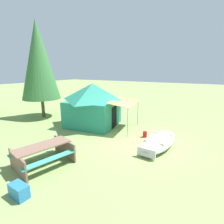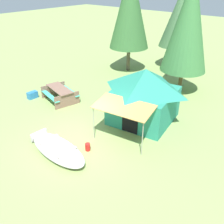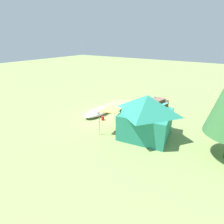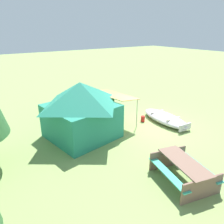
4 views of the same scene
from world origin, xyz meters
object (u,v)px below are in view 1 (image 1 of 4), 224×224
Objects in this scene: fuel_can at (145,134)px; picnic_table at (43,152)px; cooler_box at (19,191)px; canvas_cabin_tent at (93,104)px; beached_rowboat at (159,141)px; pine_tree_back_left at (39,60)px.

picnic_table is at bearing 152.95° from fuel_can.
canvas_cabin_tent is at bearing 18.22° from cooler_box.
beached_rowboat is at bearing -103.62° from canvas_cabin_tent.
canvas_cabin_tent reaches higher than picnic_table.
canvas_cabin_tent is 2.01× the size of picnic_table.
cooler_box reaches higher than fuel_can.
picnic_table is 3.92× the size of cooler_box.
cooler_box is at bearing -150.84° from picnic_table.
pine_tree_back_left is at bearing 50.94° from picnic_table.
fuel_can is (4.39, -2.24, -0.32)m from picnic_table.
fuel_can is 0.05× the size of pine_tree_back_left.
pine_tree_back_left is at bearing 89.28° from fuel_can.
canvas_cabin_tent is 6.61m from cooler_box.
beached_rowboat is 1.18m from fuel_can.
cooler_box is at bearing -133.18° from pine_tree_back_left.
picnic_table is at bearing 139.13° from beached_rowboat.
beached_rowboat is 4.64m from canvas_cabin_tent.
picnic_table is 7.93m from pine_tree_back_left.
picnic_table reaches higher than beached_rowboat.
picnic_table is 7.05× the size of fuel_can.
canvas_cabin_tent reaches higher than cooler_box.
canvas_cabin_tent is at bearing 84.66° from fuel_can.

